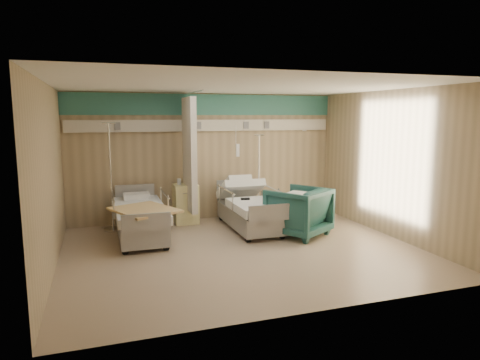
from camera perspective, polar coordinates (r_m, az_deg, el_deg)
name	(u,v)px	position (r m, az deg, el deg)	size (l,w,h in m)	color
ground	(242,250)	(7.52, 0.33, -9.35)	(6.00, 5.00, 0.00)	#9E896D
room_walls	(236,142)	(7.40, -0.52, 5.08)	(6.04, 5.04, 2.82)	tan
bed_right	(250,214)	(8.81, 1.31, -4.54)	(1.00, 2.16, 0.63)	silver
bed_left	(141,222)	(8.35, -13.12, -5.51)	(1.00, 2.16, 0.63)	silver
bedside_cabinet	(186,204)	(9.34, -7.24, -3.16)	(0.50, 0.48, 0.85)	#F3E898
visitor_armchair	(298,212)	(8.38, 7.78, -4.19)	(1.01, 1.04, 0.95)	#1F4D48
waffle_blanket	(300,186)	(8.23, 7.95, -0.84)	(0.60, 0.53, 0.07)	silver
iv_stand_right	(259,201)	(9.77, 2.49, -2.79)	(0.34, 0.34, 1.90)	silver
iv_stand_left	(112,209)	(9.06, -16.65, -3.68)	(0.39, 0.39, 2.18)	silver
call_remote	(245,199)	(8.64, 0.70, -2.53)	(0.18, 0.08, 0.04)	black
tan_blanket	(144,210)	(7.83, -12.62, -3.91)	(0.91, 1.14, 0.04)	tan
toiletry_bag	(191,181)	(9.27, -6.57, -0.19)	(0.22, 0.14, 0.12)	black
white_cup	(179,182)	(9.24, -8.13, -0.22)	(0.09, 0.09, 0.13)	white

